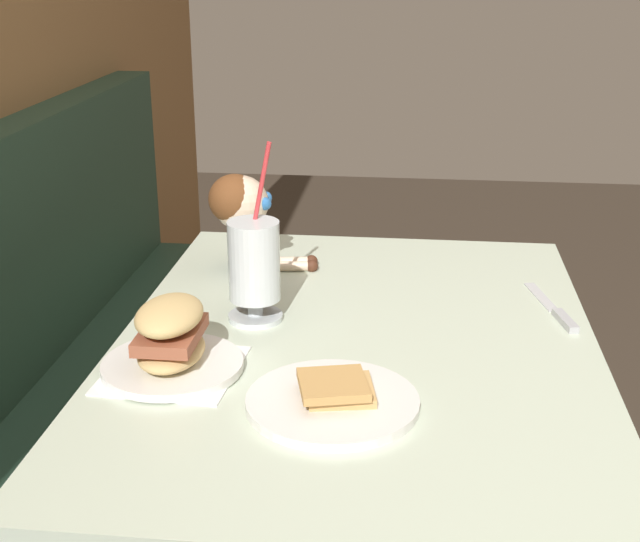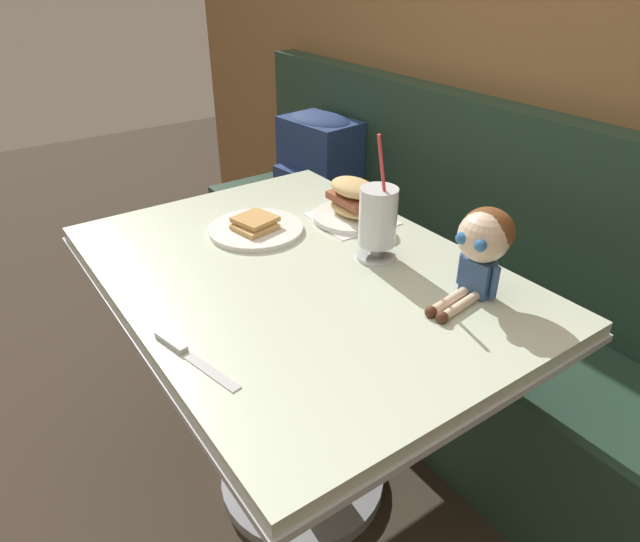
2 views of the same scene
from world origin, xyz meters
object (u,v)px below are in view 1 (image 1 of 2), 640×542
at_px(toast_plate, 333,399).
at_px(butter_knife, 558,314).
at_px(milkshake_glass, 254,265).
at_px(seated_doll, 241,208).
at_px(sandwich_plate, 171,344).

relative_size(toast_plate, butter_knife, 1.07).
distance_m(milkshake_glass, butter_knife, 0.55).
xyz_separation_m(milkshake_glass, seated_doll, (0.25, 0.07, 0.03)).
bearing_deg(seated_doll, sandwich_plate, 177.47).
bearing_deg(seated_doll, milkshake_glass, -164.04).
relative_size(milkshake_glass, butter_knife, 1.35).
bearing_deg(milkshake_glass, butter_knife, -82.07).
relative_size(toast_plate, seated_doll, 1.11).
bearing_deg(toast_plate, milkshake_glass, 29.54).
height_order(milkshake_glass, seated_doll, milkshake_glass).
bearing_deg(sandwich_plate, toast_plate, -107.83).
height_order(butter_knife, seated_doll, seated_doll).
height_order(toast_plate, seated_doll, seated_doll).
distance_m(toast_plate, sandwich_plate, 0.27).
bearing_deg(sandwich_plate, seated_doll, -2.53).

